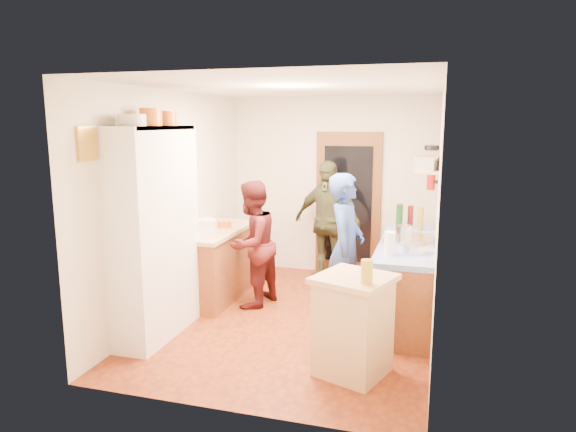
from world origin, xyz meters
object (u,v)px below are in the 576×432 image
at_px(island_base, 353,328).
at_px(person_back, 328,222).
at_px(right_counter_base, 407,280).
at_px(hutch_body, 155,233).
at_px(person_hob, 348,249).
at_px(person_left, 256,244).

bearing_deg(island_base, person_back, 106.61).
relative_size(right_counter_base, island_base, 2.56).
bearing_deg(hutch_body, person_hob, 26.28).
relative_size(right_counter_base, person_left, 1.42).
relative_size(hutch_body, person_left, 1.42).
bearing_deg(island_base, right_counter_base, 76.83).
relative_size(person_hob, person_back, 0.98).
distance_m(right_counter_base, island_base, 1.65).
height_order(hutch_body, right_counter_base, hutch_body).
bearing_deg(person_left, hutch_body, -16.99).
bearing_deg(person_left, right_counter_base, 109.51).
relative_size(right_counter_base, person_hob, 1.30).
bearing_deg(right_counter_base, hutch_body, -152.53).
relative_size(right_counter_base, person_back, 1.28).
height_order(hutch_body, person_hob, hutch_body).
relative_size(island_base, person_back, 0.50).
distance_m(person_hob, person_back, 1.50).
height_order(person_left, person_back, person_back).
bearing_deg(hutch_body, person_back, 59.97).
bearing_deg(person_left, person_back, 165.62).
xyz_separation_m(right_counter_base, person_left, (-1.81, -0.16, 0.35)).
relative_size(hutch_body, right_counter_base, 1.00).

